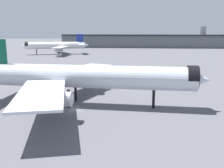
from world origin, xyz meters
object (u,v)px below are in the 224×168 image
object	(u,v)px
traffic_cone_near_nose	(66,77)
airliner_near_gate	(81,77)
service_truck_front	(180,81)
airliner_far_taxiway	(56,46)

from	to	relation	value
traffic_cone_near_nose	airliner_near_gate	bearing A→B (deg)	-72.49
airliner_near_gate	service_truck_front	bearing A→B (deg)	45.06
airliner_near_gate	airliner_far_taxiway	xyz separation A→B (m)	(-38.77, 132.33, -0.59)
airliner_far_taxiway	service_truck_front	xyz separation A→B (m)	(68.16, -108.92, -4.90)
airliner_far_taxiway	traffic_cone_near_nose	world-z (taller)	airliner_far_taxiway
airliner_near_gate	traffic_cone_near_nose	bearing A→B (deg)	114.03
airliner_far_taxiway	traffic_cone_near_nose	xyz separation A→B (m)	(27.54, -96.74, -6.12)
airliner_near_gate	airliner_far_taxiway	distance (m)	137.90
service_truck_front	traffic_cone_near_nose	size ratio (longest dim) A/B	7.93
airliner_near_gate	traffic_cone_near_nose	world-z (taller)	airliner_near_gate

